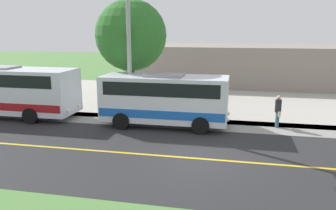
{
  "coord_description": "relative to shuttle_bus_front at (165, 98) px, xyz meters",
  "views": [
    {
      "loc": [
        12.89,
        1.39,
        5.19
      ],
      "look_at": [
        -3.5,
        -2.04,
        1.4
      ],
      "focal_mm": 35.77,
      "sensor_mm": 36.0,
      "label": 1
    }
  ],
  "objects": [
    {
      "name": "ground_plane",
      "position": [
        4.47,
        2.44,
        -1.58
      ],
      "size": [
        120.0,
        120.0,
        0.0
      ],
      "primitive_type": "plane",
      "color": "#548442"
    },
    {
      "name": "road_surface",
      "position": [
        4.47,
        2.44,
        -1.57
      ],
      "size": [
        8.0,
        100.0,
        0.01
      ],
      "primitive_type": "cube",
      "color": "#28282B",
      "rests_on": "ground"
    },
    {
      "name": "sidewalk",
      "position": [
        -0.73,
        2.44,
        -1.58
      ],
      "size": [
        2.4,
        100.0,
        0.01
      ],
      "primitive_type": "cube",
      "color": "gray",
      "rests_on": "ground"
    },
    {
      "name": "parking_lot_surface",
      "position": [
        -7.93,
        5.44,
        -1.58
      ],
      "size": [
        14.0,
        36.0,
        0.01
      ],
      "primitive_type": "cube",
      "color": "#B2ADA3",
      "rests_on": "ground"
    },
    {
      "name": "road_centre_line",
      "position": [
        4.47,
        2.44,
        -1.57
      ],
      "size": [
        0.16,
        100.0,
        0.0
      ],
      "primitive_type": "cube",
      "color": "gold",
      "rests_on": "ground"
    },
    {
      "name": "shuttle_bus_front",
      "position": [
        0.0,
        0.0,
        0.0
      ],
      "size": [
        2.6,
        6.91,
        2.87
      ],
      "color": "silver",
      "rests_on": "ground"
    },
    {
      "name": "pedestrian_with_bags",
      "position": [
        -0.94,
        6.04,
        -0.63
      ],
      "size": [
        0.72,
        0.34,
        1.76
      ],
      "color": "#335972",
      "rests_on": "ground"
    },
    {
      "name": "street_light_pole",
      "position": [
        -0.41,
        -2.13,
        3.09
      ],
      "size": [
        1.97,
        0.24,
        8.52
      ],
      "color": "#9E9EA3",
      "rests_on": "ground"
    },
    {
      "name": "tree_curbside",
      "position": [
        -2.93,
        -2.78,
        3.24
      ],
      "size": [
        4.43,
        4.43,
        7.05
      ],
      "color": "brown",
      "rests_on": "ground"
    },
    {
      "name": "commercial_building",
      "position": [
        -16.93,
        3.78,
        0.26
      ],
      "size": [
        10.0,
        20.42,
        3.67
      ],
      "primitive_type": "cube",
      "color": "gray",
      "rests_on": "ground"
    }
  ]
}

